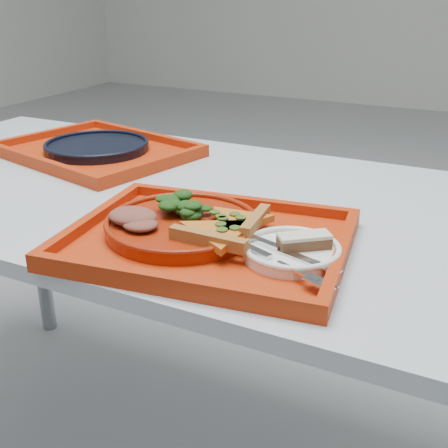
{
  "coord_description": "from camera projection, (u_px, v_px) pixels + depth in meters",
  "views": [
    {
      "loc": [
        0.63,
        -0.95,
        1.15
      ],
      "look_at": [
        0.24,
        -0.18,
        0.78
      ],
      "focal_mm": 45.0,
      "sensor_mm": 36.0,
      "label": 1
    }
  ],
  "objects": [
    {
      "name": "table",
      "position": [
        162.0,
        220.0,
        1.22
      ],
      "size": [
        1.6,
        0.8,
        0.75
      ],
      "color": "silver",
      "rests_on": "ground"
    },
    {
      "name": "tray_main",
      "position": [
        208.0,
        243.0,
        0.93
      ],
      "size": [
        0.49,
        0.41,
        0.01
      ],
      "primitive_type": "cube",
      "rotation": [
        0.0,
        0.0,
        0.13
      ],
      "color": "#AA2808",
      "rests_on": "table"
    },
    {
      "name": "tray_far",
      "position": [
        97.0,
        153.0,
        1.43
      ],
      "size": [
        0.52,
        0.45,
        0.01
      ],
      "primitive_type": "cube",
      "rotation": [
        0.0,
        0.0,
        -0.24
      ],
      "color": "#AA2808",
      "rests_on": "table"
    },
    {
      "name": "dinner_plate",
      "position": [
        182.0,
        227.0,
        0.95
      ],
      "size": [
        0.26,
        0.26,
        0.02
      ],
      "primitive_type": "cylinder",
      "color": "maroon",
      "rests_on": "tray_main"
    },
    {
      "name": "side_plate",
      "position": [
        291.0,
        253.0,
        0.86
      ],
      "size": [
        0.15,
        0.15,
        0.01
      ],
      "primitive_type": "cylinder",
      "color": "white",
      "rests_on": "tray_main"
    },
    {
      "name": "navy_plate",
      "position": [
        97.0,
        147.0,
        1.42
      ],
      "size": [
        0.26,
        0.26,
        0.02
      ],
      "primitive_type": "cylinder",
      "color": "black",
      "rests_on": "tray_far"
    },
    {
      "name": "pizza_slice_a",
      "position": [
        219.0,
        230.0,
        0.89
      ],
      "size": [
        0.13,
        0.15,
        0.02
      ],
      "primitive_type": null,
      "rotation": [
        0.0,
        0.0,
        1.55
      ],
      "color": "orange",
      "rests_on": "dinner_plate"
    },
    {
      "name": "pizza_slice_b",
      "position": [
        237.0,
        218.0,
        0.93
      ],
      "size": [
        0.14,
        0.12,
        0.02
      ],
      "primitive_type": null,
      "rotation": [
        0.0,
        0.0,
        3.24
      ],
      "color": "orange",
      "rests_on": "dinner_plate"
    },
    {
      "name": "salad_heap",
      "position": [
        184.0,
        201.0,
        0.98
      ],
      "size": [
        0.09,
        0.08,
        0.04
      ],
      "primitive_type": "ellipsoid",
      "color": "black",
      "rests_on": "dinner_plate"
    },
    {
      "name": "meat_portion",
      "position": [
        133.0,
        216.0,
        0.94
      ],
      "size": [
        0.09,
        0.07,
        0.03
      ],
      "primitive_type": "ellipsoid",
      "color": "brown",
      "rests_on": "dinner_plate"
    },
    {
      "name": "dessert_bar",
      "position": [
        304.0,
        241.0,
        0.86
      ],
      "size": [
        0.08,
        0.08,
        0.02
      ],
      "rotation": [
        0.0,
        0.0,
        0.67
      ],
      "color": "#512E1B",
      "rests_on": "side_plate"
    },
    {
      "name": "knife",
      "position": [
        287.0,
        252.0,
        0.84
      ],
      "size": [
        0.18,
        0.07,
        0.01
      ],
      "primitive_type": "cube",
      "rotation": [
        0.0,
        0.0,
        -0.31
      ],
      "color": "silver",
      "rests_on": "side_plate"
    },
    {
      "name": "fork",
      "position": [
        277.0,
        261.0,
        0.81
      ],
      "size": [
        0.18,
        0.09,
        0.01
      ],
      "primitive_type": "cube",
      "rotation": [
        0.0,
        0.0,
        -0.38
      ],
      "color": "silver",
      "rests_on": "side_plate"
    }
  ]
}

